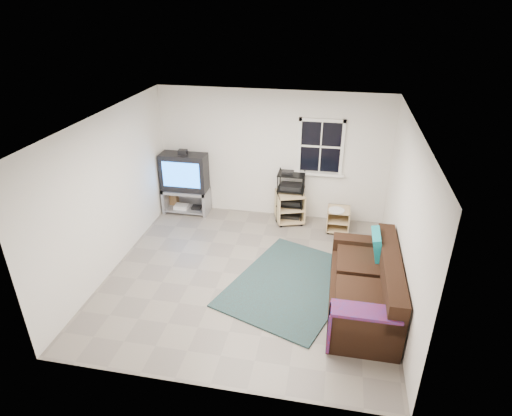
% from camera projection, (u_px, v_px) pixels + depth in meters
% --- Properties ---
extents(room, '(4.60, 4.62, 4.60)m').
position_uv_depth(room, '(320.00, 150.00, 8.27)').
color(room, slate).
rests_on(room, ground).
extents(tv_unit, '(0.95, 0.47, 1.39)m').
position_uv_depth(tv_unit, '(185.00, 178.00, 8.85)').
color(tv_unit, gray).
rests_on(tv_unit, ground).
extents(av_rack, '(0.53, 0.39, 1.06)m').
position_uv_depth(av_rack, '(290.00, 199.00, 8.65)').
color(av_rack, black).
rests_on(av_rack, ground).
extents(side_table_left, '(0.68, 0.68, 0.63)m').
position_uv_depth(side_table_left, '(289.00, 205.00, 8.68)').
color(side_table_left, '#D4BC82').
rests_on(side_table_left, ground).
extents(side_table_right, '(0.43, 0.46, 0.50)m').
position_uv_depth(side_table_right, '(338.00, 218.00, 8.34)').
color(side_table_right, '#D4BC82').
rests_on(side_table_right, ground).
extents(sofa, '(0.94, 2.12, 0.97)m').
position_uv_depth(sofa, '(366.00, 289.00, 6.23)').
color(sofa, black).
rests_on(sofa, ground).
extents(shag_rug, '(2.35, 2.72, 0.03)m').
position_uv_depth(shag_rug, '(291.00, 284.00, 6.88)').
color(shag_rug, black).
rests_on(shag_rug, ground).
extents(paper_bag, '(0.26, 0.17, 0.36)m').
position_uv_depth(paper_bag, '(173.00, 200.00, 9.30)').
color(paper_bag, olive).
rests_on(paper_bag, ground).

